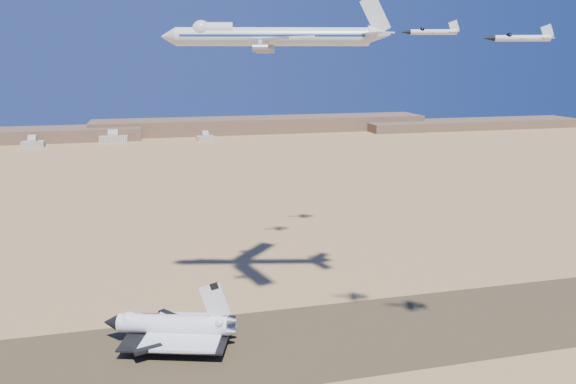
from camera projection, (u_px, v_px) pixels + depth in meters
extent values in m
plane|color=tan|center=(237.00, 350.00, 177.17)|extent=(1200.00, 1200.00, 0.00)
cube|color=#4F3F27|center=(237.00, 350.00, 177.17)|extent=(600.00, 50.00, 0.06)
cube|color=brown|center=(263.00, 125.00, 713.31)|extent=(420.00, 60.00, 18.00)
cube|color=brown|center=(472.00, 124.00, 752.46)|extent=(300.00, 60.00, 11.00)
cube|color=beige|center=(33.00, 144.00, 586.66)|extent=(22.00, 14.00, 6.50)
cube|color=beige|center=(114.00, 139.00, 619.75)|extent=(30.00, 15.00, 7.50)
cube|color=beige|center=(205.00, 138.00, 634.35)|extent=(19.00, 12.50, 5.50)
cylinder|color=white|center=(172.00, 324.00, 180.10)|extent=(35.07, 16.39, 6.10)
cone|color=black|center=(112.00, 322.00, 181.28)|extent=(6.43, 7.01, 5.80)
sphere|color=white|center=(129.00, 320.00, 180.74)|extent=(5.66, 5.66, 5.66)
cube|color=white|center=(186.00, 332.00, 180.41)|extent=(30.77, 32.18, 0.98)
cube|color=black|center=(179.00, 333.00, 180.66)|extent=(39.07, 34.83, 0.54)
cube|color=white|center=(215.00, 301.00, 177.30)|extent=(9.86, 3.79, 12.55)
cylinder|color=gray|center=(130.00, 336.00, 182.04)|extent=(0.39, 0.39, 3.49)
cylinder|color=black|center=(130.00, 340.00, 182.30)|extent=(1.29, 0.83, 1.20)
cylinder|color=gray|center=(189.00, 347.00, 175.52)|extent=(0.39, 0.39, 3.49)
cylinder|color=black|center=(189.00, 350.00, 175.78)|extent=(1.29, 0.83, 1.20)
cylinder|color=gray|center=(197.00, 330.00, 186.10)|extent=(0.39, 0.39, 3.49)
cylinder|color=black|center=(197.00, 334.00, 186.36)|extent=(1.29, 0.83, 1.20)
cylinder|color=silver|center=(273.00, 37.00, 179.24)|extent=(61.49, 19.46, 5.81)
cone|color=silver|center=(169.00, 37.00, 178.54)|extent=(5.72, 6.68, 5.81)
sphere|color=silver|center=(201.00, 30.00, 178.28)|extent=(5.99, 5.99, 5.99)
cube|color=silver|center=(279.00, 39.00, 165.39)|extent=(14.98, 28.43, 0.64)
cube|color=silver|center=(278.00, 42.00, 193.67)|extent=(24.02, 25.94, 0.64)
cube|color=silver|center=(378.00, 33.00, 173.99)|extent=(7.71, 11.02, 0.45)
cube|color=silver|center=(371.00, 35.00, 185.47)|extent=(10.46, 10.72, 0.45)
cube|color=silver|center=(375.00, 15.00, 178.38)|extent=(10.23, 2.93, 12.98)
cylinder|color=gray|center=(267.00, 48.00, 172.13)|extent=(4.95, 3.32, 2.36)
cylinder|color=gray|center=(260.00, 48.00, 164.14)|extent=(4.95, 3.32, 2.36)
cylinder|color=gray|center=(267.00, 49.00, 188.03)|extent=(4.95, 3.32, 2.36)
cylinder|color=gray|center=(263.00, 50.00, 195.95)|extent=(4.95, 3.32, 2.36)
imported|color=#E0430D|center=(203.00, 349.00, 175.77)|extent=(0.52, 0.69, 1.71)
imported|color=#E0430D|center=(197.00, 350.00, 175.17)|extent=(0.75, 0.90, 1.62)
imported|color=#E0430D|center=(204.00, 348.00, 175.95)|extent=(1.10, 1.26, 1.93)
cylinder|color=silver|center=(434.00, 32.00, 142.18)|extent=(11.38, 4.93, 1.35)
cone|color=black|center=(406.00, 32.00, 142.68)|extent=(2.77, 1.98, 1.25)
sphere|color=black|center=(422.00, 30.00, 142.28)|extent=(1.35, 1.35, 1.35)
cube|color=silver|center=(437.00, 33.00, 142.15)|extent=(5.63, 8.37, 0.24)
cube|color=silver|center=(453.00, 32.00, 141.83)|extent=(3.53, 5.23, 0.19)
cube|color=silver|center=(454.00, 26.00, 141.51)|extent=(2.84, 1.15, 3.26)
cylinder|color=silver|center=(522.00, 38.00, 135.44)|extent=(12.70, 5.81, 1.51)
cone|color=black|center=(489.00, 38.00, 136.18)|extent=(3.11, 2.27, 1.40)
sphere|color=black|center=(509.00, 36.00, 135.62)|extent=(1.51, 1.51, 1.51)
cube|color=silver|center=(527.00, 39.00, 135.38)|extent=(6.48, 9.40, 0.27)
cube|color=silver|center=(546.00, 38.00, 134.92)|extent=(4.06, 5.88, 0.22)
cube|color=silver|center=(547.00, 32.00, 134.56)|extent=(3.16, 1.36, 3.65)
cylinder|color=silver|center=(304.00, 38.00, 228.05)|extent=(11.12, 1.88, 1.29)
cone|color=black|center=(288.00, 38.00, 226.80)|extent=(2.46, 1.32, 1.20)
sphere|color=black|center=(298.00, 36.00, 227.42)|extent=(1.29, 1.29, 1.29)
cube|color=silver|center=(307.00, 38.00, 228.26)|extent=(3.62, 7.54, 0.23)
cube|color=silver|center=(315.00, 38.00, 228.91)|extent=(2.27, 4.71, 0.18)
cube|color=silver|center=(316.00, 35.00, 228.65)|extent=(2.80, 0.38, 3.12)
cylinder|color=silver|center=(333.00, 43.00, 253.30)|extent=(11.82, 3.64, 1.37)
cone|color=black|center=(318.00, 42.00, 252.94)|extent=(2.75, 1.75, 1.28)
sphere|color=black|center=(327.00, 41.00, 253.04)|extent=(1.37, 1.37, 1.37)
cube|color=silver|center=(335.00, 43.00, 253.39)|extent=(4.90, 8.37, 0.25)
cube|color=silver|center=(344.00, 43.00, 253.55)|extent=(3.07, 5.23, 0.20)
cube|color=silver|center=(344.00, 39.00, 253.24)|extent=(2.96, 0.82, 3.32)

